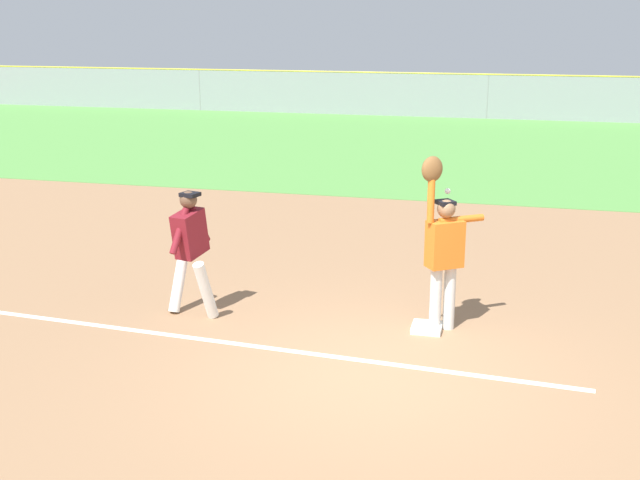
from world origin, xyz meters
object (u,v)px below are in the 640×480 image
at_px(parked_car_silver, 244,87).
at_px(baseball, 448,191).
at_px(fielder, 443,246).
at_px(parked_car_red, 482,92).
at_px(parked_car_green, 594,94).
at_px(runner, 190,245).
at_px(first_base, 427,328).
at_px(parked_car_blue, 359,90).

bearing_deg(parked_car_silver, baseball, -67.76).
bearing_deg(fielder, parked_car_silver, -10.72).
relative_size(parked_car_red, parked_car_green, 0.99).
distance_m(fielder, baseball, 0.70).
distance_m(fielder, runner, 3.32).
height_order(baseball, parked_car_silver, baseball).
bearing_deg(parked_car_red, first_base, -82.61).
relative_size(fielder, runner, 1.33).
relative_size(baseball, parked_car_silver, 0.02).
bearing_deg(baseball, fielder, -92.03).
bearing_deg(runner, fielder, 18.61).
xyz_separation_m(runner, parked_car_green, (7.00, 27.33, -0.32)).
bearing_deg(first_base, parked_car_blue, 103.34).
bearing_deg(parked_car_silver, parked_car_green, -1.04).
bearing_deg(runner, parked_car_blue, 110.22).
relative_size(parked_car_silver, parked_car_blue, 0.97).
relative_size(first_base, parked_car_blue, 0.08).
distance_m(parked_car_red, parked_car_green, 4.72).
bearing_deg(fielder, first_base, 81.60).
bearing_deg(runner, parked_car_silver, 121.35).
xyz_separation_m(first_base, fielder, (0.16, 0.08, 1.08)).
relative_size(fielder, baseball, 30.81).
distance_m(first_base, parked_car_blue, 27.63).
height_order(fielder, baseball, fielder).
bearing_deg(parked_car_blue, first_base, -83.47).
bearing_deg(parked_car_blue, baseball, -83.00).
bearing_deg(baseball, parked_car_blue, 103.81).
distance_m(parked_car_silver, parked_car_green, 15.75).
relative_size(fielder, parked_car_silver, 0.51).
bearing_deg(parked_car_blue, parked_car_silver, 174.04).
height_order(runner, parked_car_blue, runner).
distance_m(first_base, baseball, 1.78).
xyz_separation_m(parked_car_silver, parked_car_red, (11.02, 0.39, 0.00)).
relative_size(parked_car_silver, parked_car_green, 0.97).
xyz_separation_m(fielder, parked_car_silver, (-12.05, 26.71, -0.45)).
bearing_deg(parked_car_blue, parked_car_red, -3.61).
distance_m(first_base, parked_car_red, 27.20).
bearing_deg(runner, first_base, 17.42).
xyz_separation_m(parked_car_blue, parked_car_red, (5.51, 0.31, 0.00)).
xyz_separation_m(first_base, runner, (-3.14, -0.22, 0.96)).
bearing_deg(parked_car_blue, fielder, -83.11).
bearing_deg(parked_car_silver, runner, -74.26).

